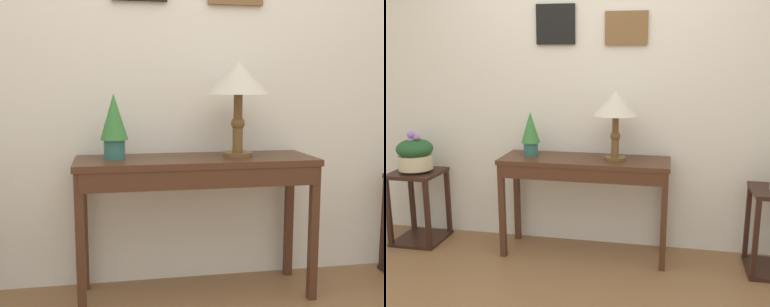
% 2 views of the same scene
% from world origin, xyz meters
% --- Properties ---
extents(back_wall_with_art, '(9.00, 0.13, 2.80)m').
position_xyz_m(back_wall_with_art, '(-0.00, 1.54, 1.40)').
color(back_wall_with_art, silver).
rests_on(back_wall_with_art, ground).
extents(console_table, '(1.31, 0.42, 0.79)m').
position_xyz_m(console_table, '(-0.04, 1.22, 0.68)').
color(console_table, '#472819').
rests_on(console_table, ground).
extents(table_lamp, '(0.34, 0.34, 0.53)m').
position_xyz_m(table_lamp, '(0.19, 1.24, 1.20)').
color(table_lamp, brown).
rests_on(table_lamp, console_table).
extents(potted_plant_on_console, '(0.15, 0.15, 0.35)m').
position_xyz_m(potted_plant_on_console, '(-0.48, 1.27, 0.99)').
color(potted_plant_on_console, '#2D665B').
rests_on(potted_plant_on_console, console_table).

